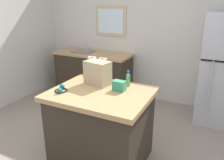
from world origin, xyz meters
TOP-DOWN VIEW (x-y plane):
  - back_wall at (-0.02, 2.32)m, footprint 4.83×0.13m
  - kitchen_island at (0.03, 0.14)m, footprint 1.16×0.93m
  - sink_counter at (-1.16, 1.94)m, footprint 1.59×0.64m
  - shopping_bag at (-0.13, 0.35)m, footprint 0.34×0.24m
  - small_box at (0.21, 0.27)m, footprint 0.15×0.10m
  - bottle at (0.24, 0.46)m, footprint 0.05×0.05m
  - ear_defenders at (-0.39, -0.05)m, footprint 0.20×0.20m

SIDE VIEW (x-z plane):
  - sink_counter at x=-1.16m, z-range -0.08..1.01m
  - kitchen_island at x=0.03m, z-range 0.00..0.92m
  - ear_defenders at x=-0.39m, z-range 0.91..0.97m
  - small_box at x=0.21m, z-range 0.92..1.04m
  - bottle at x=0.24m, z-range 0.91..1.10m
  - shopping_bag at x=-0.13m, z-range 0.90..1.24m
  - back_wall at x=-0.02m, z-range 0.00..2.58m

